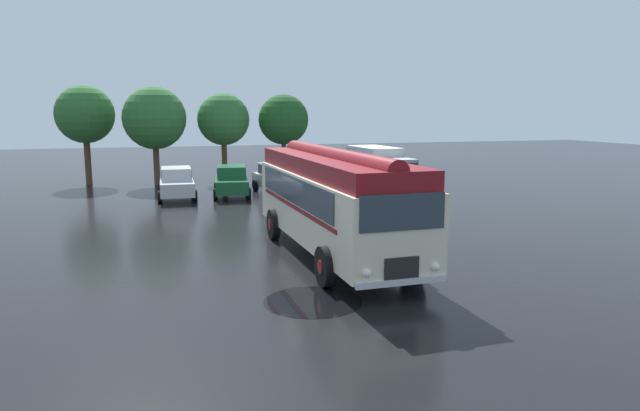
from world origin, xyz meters
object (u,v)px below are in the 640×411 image
object	(u,v)px
vintage_bus	(333,198)
car_mid_left	(232,181)
box_van	(379,167)
car_far_right	(325,176)
car_near_left	(177,183)
car_mid_right	(277,178)

from	to	relation	value
vintage_bus	car_mid_left	bearing A→B (deg)	95.51
car_mid_left	box_van	size ratio (longest dim) A/B	0.75
car_mid_left	car_far_right	distance (m)	5.63
car_mid_left	box_van	bearing A→B (deg)	1.86
car_near_left	car_far_right	size ratio (longest dim) A/B	0.97
car_mid_left	car_mid_right	distance (m)	2.74
vintage_bus	box_van	bearing A→B (deg)	62.45
car_mid_right	car_mid_left	bearing A→B (deg)	-167.27
car_mid_left	car_far_right	xyz separation A→B (m)	(5.59, 0.66, 0.00)
car_near_left	car_mid_right	distance (m)	5.65
car_mid_right	car_near_left	bearing A→B (deg)	-173.11
vintage_bus	box_van	xyz separation A→B (m)	(7.46, 14.29, -0.53)
vintage_bus	car_near_left	size ratio (longest dim) A/B	2.40
car_mid_right	car_far_right	bearing A→B (deg)	1.17
car_far_right	box_van	world-z (taller)	box_van
car_mid_right	box_van	world-z (taller)	box_van
vintage_bus	car_mid_left	distance (m)	14.11
car_mid_left	box_van	distance (m)	8.83
vintage_bus	car_mid_left	xyz separation A→B (m)	(-1.35, 14.01, -1.05)
car_mid_left	car_far_right	bearing A→B (deg)	6.77
car_near_left	box_van	bearing A→B (deg)	1.76
vintage_bus	box_van	size ratio (longest dim) A/B	1.73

